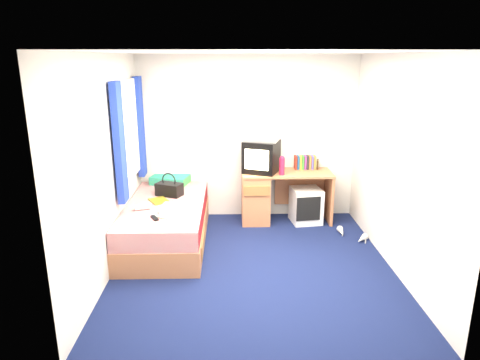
{
  "coord_description": "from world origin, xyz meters",
  "views": [
    {
      "loc": [
        -0.26,
        -4.54,
        2.35
      ],
      "look_at": [
        -0.14,
        0.7,
        0.84
      ],
      "focal_mm": 32.0,
      "sensor_mm": 36.0,
      "label": 1
    }
  ],
  "objects_px": {
    "aerosol_can": "(276,166)",
    "water_bottle": "(143,207)",
    "pillow": "(170,180)",
    "colour_swatch_fan": "(161,217)",
    "storage_cube": "(306,205)",
    "white_heels": "(351,235)",
    "desk": "(267,194)",
    "bed": "(167,223)",
    "vcr": "(262,138)",
    "handbag": "(169,189)",
    "remote_control": "(155,218)",
    "crt_tv": "(261,157)",
    "towel": "(173,209)",
    "pink_water_bottle": "(282,167)",
    "picture_frame": "(318,164)",
    "magazine": "(159,201)"
  },
  "relations": [
    {
      "from": "pillow",
      "to": "white_heels",
      "type": "bearing_deg",
      "value": -18.42
    },
    {
      "from": "bed",
      "to": "colour_swatch_fan",
      "type": "bearing_deg",
      "value": -87.93
    },
    {
      "from": "crt_tv",
      "to": "vcr",
      "type": "relative_size",
      "value": 1.26
    },
    {
      "from": "picture_frame",
      "to": "white_heels",
      "type": "xyz_separation_m",
      "value": [
        0.33,
        -0.84,
        -0.78
      ]
    },
    {
      "from": "storage_cube",
      "to": "water_bottle",
      "type": "xyz_separation_m",
      "value": [
        -2.19,
        -0.91,
        0.32
      ]
    },
    {
      "from": "storage_cube",
      "to": "water_bottle",
      "type": "bearing_deg",
      "value": -165.6
    },
    {
      "from": "pink_water_bottle",
      "to": "colour_swatch_fan",
      "type": "distance_m",
      "value": 1.92
    },
    {
      "from": "desk",
      "to": "white_heels",
      "type": "relative_size",
      "value": 2.72
    },
    {
      "from": "water_bottle",
      "to": "white_heels",
      "type": "height_order",
      "value": "water_bottle"
    },
    {
      "from": "towel",
      "to": "white_heels",
      "type": "distance_m",
      "value": 2.42
    },
    {
      "from": "picture_frame",
      "to": "handbag",
      "type": "relative_size",
      "value": 0.36
    },
    {
      "from": "towel",
      "to": "pillow",
      "type": "bearing_deg",
      "value": 99.14
    },
    {
      "from": "pillow",
      "to": "water_bottle",
      "type": "distance_m",
      "value": 1.15
    },
    {
      "from": "bed",
      "to": "desk",
      "type": "distance_m",
      "value": 1.57
    },
    {
      "from": "crt_tv",
      "to": "colour_swatch_fan",
      "type": "distance_m",
      "value": 1.84
    },
    {
      "from": "desk",
      "to": "pink_water_bottle",
      "type": "relative_size",
      "value": 5.37
    },
    {
      "from": "storage_cube",
      "to": "handbag",
      "type": "xyz_separation_m",
      "value": [
        -1.94,
        -0.35,
        0.38
      ]
    },
    {
      "from": "desk",
      "to": "vcr",
      "type": "relative_size",
      "value": 2.81
    },
    {
      "from": "vcr",
      "to": "handbag",
      "type": "distance_m",
      "value": 1.48
    },
    {
      "from": "desk",
      "to": "remote_control",
      "type": "distance_m",
      "value": 1.94
    },
    {
      "from": "aerosol_can",
      "to": "water_bottle",
      "type": "relative_size",
      "value": 0.81
    },
    {
      "from": "desk",
      "to": "magazine",
      "type": "xyz_separation_m",
      "value": [
        -1.48,
        -0.67,
        0.14
      ]
    },
    {
      "from": "pillow",
      "to": "colour_swatch_fan",
      "type": "xyz_separation_m",
      "value": [
        0.07,
        -1.4,
        -0.05
      ]
    },
    {
      "from": "aerosol_can",
      "to": "remote_control",
      "type": "relative_size",
      "value": 1.01
    },
    {
      "from": "desk",
      "to": "white_heels",
      "type": "distance_m",
      "value": 1.33
    },
    {
      "from": "crt_tv",
      "to": "handbag",
      "type": "height_order",
      "value": "crt_tv"
    },
    {
      "from": "desk",
      "to": "vcr",
      "type": "distance_m",
      "value": 0.85
    },
    {
      "from": "picture_frame",
      "to": "handbag",
      "type": "distance_m",
      "value": 2.22
    },
    {
      "from": "storage_cube",
      "to": "magazine",
      "type": "bearing_deg",
      "value": -171.96
    },
    {
      "from": "storage_cube",
      "to": "crt_tv",
      "type": "height_order",
      "value": "crt_tv"
    },
    {
      "from": "colour_swatch_fan",
      "to": "desk",
      "type": "bearing_deg",
      "value": 42.54
    },
    {
      "from": "aerosol_can",
      "to": "white_heels",
      "type": "bearing_deg",
      "value": -37.41
    },
    {
      "from": "crt_tv",
      "to": "handbag",
      "type": "distance_m",
      "value": 1.39
    },
    {
      "from": "water_bottle",
      "to": "colour_swatch_fan",
      "type": "bearing_deg",
      "value": -45.84
    },
    {
      "from": "bed",
      "to": "water_bottle",
      "type": "height_order",
      "value": "water_bottle"
    },
    {
      "from": "colour_swatch_fan",
      "to": "white_heels",
      "type": "bearing_deg",
      "value": 13.01
    },
    {
      "from": "handbag",
      "to": "bed",
      "type": "bearing_deg",
      "value": -67.95
    },
    {
      "from": "storage_cube",
      "to": "vcr",
      "type": "xyz_separation_m",
      "value": [
        -0.66,
        0.08,
        0.99
      ]
    },
    {
      "from": "pink_water_bottle",
      "to": "water_bottle",
      "type": "height_order",
      "value": "pink_water_bottle"
    },
    {
      "from": "pink_water_bottle",
      "to": "desk",
      "type": "bearing_deg",
      "value": 137.9
    },
    {
      "from": "bed",
      "to": "towel",
      "type": "height_order",
      "value": "towel"
    },
    {
      "from": "water_bottle",
      "to": "white_heels",
      "type": "xyz_separation_m",
      "value": [
        2.71,
        0.29,
        -0.54
      ]
    },
    {
      "from": "remote_control",
      "to": "white_heels",
      "type": "relative_size",
      "value": 0.33
    },
    {
      "from": "desk",
      "to": "water_bottle",
      "type": "height_order",
      "value": "desk"
    },
    {
      "from": "desk",
      "to": "handbag",
      "type": "xyz_separation_m",
      "value": [
        -1.37,
        -0.42,
        0.23
      ]
    },
    {
      "from": "pillow",
      "to": "picture_frame",
      "type": "bearing_deg",
      "value": 0.13
    },
    {
      "from": "pink_water_bottle",
      "to": "water_bottle",
      "type": "xyz_separation_m",
      "value": [
        -1.81,
        -0.82,
        -0.3
      ]
    },
    {
      "from": "colour_swatch_fan",
      "to": "remote_control",
      "type": "height_order",
      "value": "remote_control"
    },
    {
      "from": "desk",
      "to": "water_bottle",
      "type": "relative_size",
      "value": 6.5
    },
    {
      "from": "storage_cube",
      "to": "aerosol_can",
      "type": "xyz_separation_m",
      "value": [
        -0.44,
        0.11,
        0.57
      ]
    }
  ]
}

